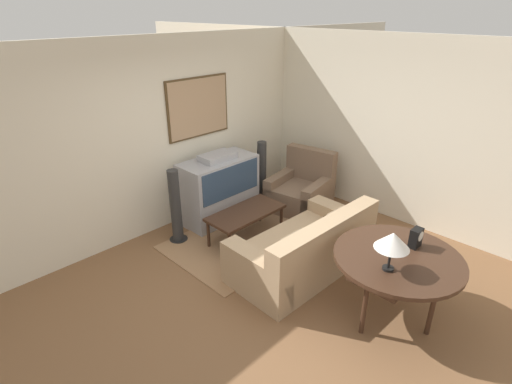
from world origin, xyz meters
TOP-DOWN VIEW (x-y plane):
  - ground_plane at (0.00, 0.00)m, footprint 12.00×12.00m
  - wall_back at (0.01, 2.13)m, footprint 12.00×0.10m
  - wall_right at (2.63, 0.00)m, footprint 0.06×12.00m
  - area_rug at (0.58, 0.95)m, footprint 2.19×1.49m
  - tv at (0.71, 1.69)m, footprint 1.18×0.58m
  - couch at (0.55, -0.10)m, footprint 1.84×0.99m
  - armchair at (1.87, 1.03)m, footprint 1.01×0.97m
  - coffee_table at (0.55, 0.95)m, footprint 1.10×0.53m
  - console_table at (0.57, -1.24)m, footprint 1.29×1.29m
  - table_lamp at (0.29, -1.27)m, footprint 0.33×0.33m
  - mantel_clock at (0.86, -1.27)m, footprint 0.14×0.10m
  - speaker_tower_left at (-0.14, 1.61)m, footprint 0.25×0.25m
  - speaker_tower_right at (1.56, 1.61)m, footprint 0.25×0.25m

SIDE VIEW (x-z plane):
  - ground_plane at x=0.00m, z-range 0.00..0.00m
  - area_rug at x=0.58m, z-range 0.00..0.01m
  - couch at x=0.55m, z-range -0.12..0.69m
  - armchair at x=1.87m, z-range -0.17..0.76m
  - coffee_table at x=0.55m, z-range 0.17..0.62m
  - tv at x=0.71m, z-range -0.03..1.03m
  - speaker_tower_left at x=-0.14m, z-range -0.03..1.04m
  - speaker_tower_right at x=1.56m, z-range -0.03..1.04m
  - console_table at x=0.57m, z-range 0.31..1.04m
  - mantel_clock at x=0.86m, z-range 0.73..0.94m
  - table_lamp at x=0.29m, z-range 0.85..1.25m
  - wall_right at x=2.63m, z-range 0.00..2.70m
  - wall_back at x=0.01m, z-range 0.01..2.71m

